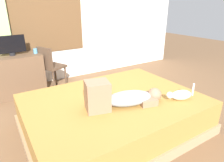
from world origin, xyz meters
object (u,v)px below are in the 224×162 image
object	(u,v)px
cat	(180,95)
tv_monitor	(11,45)
bed	(114,114)
chair_by_desk	(50,65)
person_lying	(121,97)
cup	(35,51)
desk	(17,75)

from	to	relation	value
cat	tv_monitor	distance (m)	2.89
bed	chair_by_desk	world-z (taller)	chair_by_desk
person_lying	cat	xyz separation A→B (m)	(0.71, -0.26, -0.05)
cup	tv_monitor	bearing A→B (deg)	171.08
tv_monitor	cup	bearing A→B (deg)	-8.92
bed	cat	distance (m)	0.88
bed	desk	xyz separation A→B (m)	(-0.89, 1.92, 0.14)
desk	chair_by_desk	distance (m)	0.62
chair_by_desk	bed	bearing A→B (deg)	-80.07
bed	tv_monitor	world-z (taller)	tv_monitor
person_lying	cat	bearing A→B (deg)	-20.28
cup	desk	bearing A→B (deg)	170.84
bed	desk	size ratio (longest dim) A/B	2.47
person_lying	chair_by_desk	distance (m)	2.00
tv_monitor	chair_by_desk	xyz separation A→B (m)	(0.59, -0.16, -0.41)
desk	chair_by_desk	bearing A→B (deg)	-15.25
desk	tv_monitor	distance (m)	0.55
cup	chair_by_desk	distance (m)	0.36
cat	cup	bearing A→B (deg)	117.03
cat	cup	world-z (taller)	cup
bed	cup	size ratio (longest dim) A/B	23.95
desk	tv_monitor	size ratio (longest dim) A/B	1.87
cat	desk	size ratio (longest dim) A/B	0.38
person_lying	chair_by_desk	world-z (taller)	chair_by_desk
desk	cup	distance (m)	0.56
tv_monitor	person_lying	bearing A→B (deg)	-68.03
bed	cup	xyz separation A→B (m)	(-0.52, 1.86, 0.56)
tv_monitor	bed	bearing A→B (deg)	-64.90
cat	tv_monitor	xyz separation A→B (m)	(-1.57, 2.40, 0.39)
person_lying	desk	bearing A→B (deg)	111.73
bed	desk	world-z (taller)	desk
cat	chair_by_desk	xyz separation A→B (m)	(-0.98, 2.24, -0.02)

